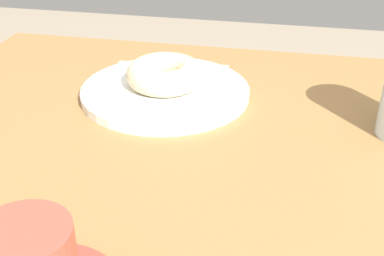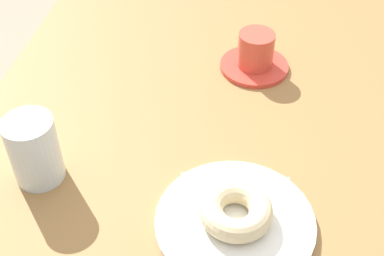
{
  "view_description": "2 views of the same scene",
  "coord_description": "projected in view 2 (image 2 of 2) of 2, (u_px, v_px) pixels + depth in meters",
  "views": [
    {
      "loc": [
        0.26,
        0.1,
        1.02
      ],
      "look_at": [
        -0.24,
        -0.01,
        0.74
      ],
      "focal_mm": 48.66,
      "sensor_mm": 36.0,
      "label": 1
    },
    {
      "loc": [
        -0.86,
        -0.09,
        1.34
      ],
      "look_at": [
        -0.22,
        0.02,
        0.74
      ],
      "focal_mm": 48.48,
      "sensor_mm": 36.0,
      "label": 2
    }
  ],
  "objects": [
    {
      "name": "water_glass",
      "position": [
        34.0,
        150.0,
        0.81
      ],
      "size": [
        0.08,
        0.08,
        0.12
      ],
      "primitive_type": "cylinder",
      "color": "silver",
      "rests_on": "table"
    },
    {
      "name": "donut_sugar_ring",
      "position": [
        236.0,
        211.0,
        0.75
      ],
      "size": [
        0.11,
        0.11,
        0.04
      ],
      "primitive_type": "torus",
      "color": "beige",
      "rests_on": "napkin_sugar_ring"
    },
    {
      "name": "plate_sugar_ring",
      "position": [
        235.0,
        222.0,
        0.77
      ],
      "size": [
        0.24,
        0.24,
        0.01
      ],
      "primitive_type": "cylinder",
      "color": "white",
      "rests_on": "table"
    },
    {
      "name": "coffee_cup",
      "position": [
        255.0,
        55.0,
        1.04
      ],
      "size": [
        0.14,
        0.14,
        0.08
      ],
      "color": "#D43F32",
      "rests_on": "table"
    },
    {
      "name": "table",
      "position": [
        216.0,
        100.0,
        1.12
      ],
      "size": [
        1.19,
        0.84,
        0.71
      ],
      "color": "olive",
      "rests_on": "ground_plane"
    },
    {
      "name": "napkin_sugar_ring",
      "position": [
        235.0,
        219.0,
        0.76
      ],
      "size": [
        0.19,
        0.19,
        0.0
      ],
      "primitive_type": "cube",
      "rotation": [
        0.0,
        0.0,
        0.09
      ],
      "color": "white",
      "rests_on": "plate_sugar_ring"
    }
  ]
}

